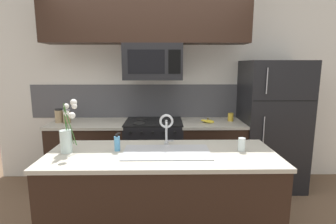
{
  "coord_description": "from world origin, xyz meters",
  "views": [
    {
      "loc": [
        0.14,
        -2.55,
        1.67
      ],
      "look_at": [
        0.18,
        0.27,
        1.16
      ],
      "focal_mm": 28.0,
      "sensor_mm": 36.0,
      "label": 1
    }
  ],
  "objects_px": {
    "storage_jar_medium": "(67,116)",
    "flower_vase": "(67,135)",
    "stove_range": "(154,154)",
    "dish_soap_bottle": "(117,143)",
    "microwave": "(153,62)",
    "storage_jar_tall": "(59,116)",
    "banana_bunch": "(208,121)",
    "spare_glass": "(242,144)",
    "sink_faucet": "(166,125)",
    "coffee_tin": "(231,117)",
    "refrigerator": "(271,125)"
  },
  "relations": [
    {
      "from": "banana_bunch",
      "to": "dish_soap_bottle",
      "type": "relative_size",
      "value": 1.15
    },
    {
      "from": "refrigerator",
      "to": "storage_jar_tall",
      "type": "xyz_separation_m",
      "value": [
        -2.86,
        -0.02,
        0.14
      ]
    },
    {
      "from": "microwave",
      "to": "flower_vase",
      "type": "height_order",
      "value": "microwave"
    },
    {
      "from": "stove_range",
      "to": "microwave",
      "type": "distance_m",
      "value": 1.24
    },
    {
      "from": "storage_jar_medium",
      "to": "spare_glass",
      "type": "relative_size",
      "value": 1.5
    },
    {
      "from": "dish_soap_bottle",
      "to": "flower_vase",
      "type": "height_order",
      "value": "flower_vase"
    },
    {
      "from": "banana_bunch",
      "to": "spare_glass",
      "type": "relative_size",
      "value": 1.61
    },
    {
      "from": "banana_bunch",
      "to": "spare_glass",
      "type": "bearing_deg",
      "value": -84.56
    },
    {
      "from": "stove_range",
      "to": "flower_vase",
      "type": "height_order",
      "value": "flower_vase"
    },
    {
      "from": "dish_soap_bottle",
      "to": "spare_glass",
      "type": "height_order",
      "value": "dish_soap_bottle"
    },
    {
      "from": "stove_range",
      "to": "dish_soap_bottle",
      "type": "distance_m",
      "value": 1.33
    },
    {
      "from": "storage_jar_tall",
      "to": "sink_faucet",
      "type": "relative_size",
      "value": 0.6
    },
    {
      "from": "refrigerator",
      "to": "spare_glass",
      "type": "bearing_deg",
      "value": -122.03
    },
    {
      "from": "spare_glass",
      "to": "flower_vase",
      "type": "distance_m",
      "value": 1.54
    },
    {
      "from": "coffee_tin",
      "to": "sink_faucet",
      "type": "relative_size",
      "value": 0.36
    },
    {
      "from": "storage_jar_tall",
      "to": "flower_vase",
      "type": "relative_size",
      "value": 0.39
    },
    {
      "from": "storage_jar_medium",
      "to": "coffee_tin",
      "type": "xyz_separation_m",
      "value": [
        2.2,
        0.08,
        -0.03
      ]
    },
    {
      "from": "microwave",
      "to": "refrigerator",
      "type": "relative_size",
      "value": 0.43
    },
    {
      "from": "banana_bunch",
      "to": "spare_glass",
      "type": "distance_m",
      "value": 1.16
    },
    {
      "from": "storage_jar_medium",
      "to": "dish_soap_bottle",
      "type": "height_order",
      "value": "storage_jar_medium"
    },
    {
      "from": "microwave",
      "to": "sink_faucet",
      "type": "distance_m",
      "value": 1.2
    },
    {
      "from": "stove_range",
      "to": "sink_faucet",
      "type": "height_order",
      "value": "sink_faucet"
    },
    {
      "from": "storage_jar_medium",
      "to": "flower_vase",
      "type": "bearing_deg",
      "value": -69.72
    },
    {
      "from": "microwave",
      "to": "coffee_tin",
      "type": "relative_size",
      "value": 6.77
    },
    {
      "from": "microwave",
      "to": "storage_jar_tall",
      "type": "xyz_separation_m",
      "value": [
        -1.26,
        0.02,
        -0.7
      ]
    },
    {
      "from": "refrigerator",
      "to": "sink_faucet",
      "type": "relative_size",
      "value": 5.63
    },
    {
      "from": "storage_jar_tall",
      "to": "spare_glass",
      "type": "bearing_deg",
      "value": -30.07
    },
    {
      "from": "microwave",
      "to": "coffee_tin",
      "type": "xyz_separation_m",
      "value": [
        1.05,
        0.07,
        -0.74
      ]
    },
    {
      "from": "dish_soap_bottle",
      "to": "coffee_tin",
      "type": "bearing_deg",
      "value": 43.03
    },
    {
      "from": "storage_jar_tall",
      "to": "storage_jar_medium",
      "type": "bearing_deg",
      "value": -15.62
    },
    {
      "from": "coffee_tin",
      "to": "sink_faucet",
      "type": "height_order",
      "value": "sink_faucet"
    },
    {
      "from": "refrigerator",
      "to": "storage_jar_medium",
      "type": "xyz_separation_m",
      "value": [
        -2.75,
        -0.05,
        0.14
      ]
    },
    {
      "from": "sink_faucet",
      "to": "flower_vase",
      "type": "xyz_separation_m",
      "value": [
        -0.87,
        -0.18,
        -0.04
      ]
    },
    {
      "from": "refrigerator",
      "to": "dish_soap_bottle",
      "type": "distance_m",
      "value": 2.24
    },
    {
      "from": "storage_jar_tall",
      "to": "storage_jar_medium",
      "type": "relative_size",
      "value": 1.04
    },
    {
      "from": "storage_jar_medium",
      "to": "coffee_tin",
      "type": "relative_size",
      "value": 1.61
    },
    {
      "from": "sink_faucet",
      "to": "spare_glass",
      "type": "height_order",
      "value": "sink_faucet"
    },
    {
      "from": "refrigerator",
      "to": "storage_jar_medium",
      "type": "relative_size",
      "value": 9.71
    },
    {
      "from": "stove_range",
      "to": "refrigerator",
      "type": "relative_size",
      "value": 0.54
    },
    {
      "from": "coffee_tin",
      "to": "dish_soap_bottle",
      "type": "xyz_separation_m",
      "value": [
        -1.33,
        -1.24,
        0.01
      ]
    },
    {
      "from": "storage_jar_tall",
      "to": "dish_soap_bottle",
      "type": "height_order",
      "value": "storage_jar_tall"
    },
    {
      "from": "microwave",
      "to": "banana_bunch",
      "type": "relative_size",
      "value": 3.91
    },
    {
      "from": "microwave",
      "to": "banana_bunch",
      "type": "height_order",
      "value": "microwave"
    },
    {
      "from": "storage_jar_medium",
      "to": "microwave",
      "type": "bearing_deg",
      "value": 0.59
    },
    {
      "from": "flower_vase",
      "to": "spare_glass",
      "type": "bearing_deg",
      "value": 0.54
    },
    {
      "from": "microwave",
      "to": "storage_jar_tall",
      "type": "relative_size",
      "value": 4.05
    },
    {
      "from": "sink_faucet",
      "to": "refrigerator",
      "type": "bearing_deg",
      "value": 36.52
    },
    {
      "from": "stove_range",
      "to": "spare_glass",
      "type": "height_order",
      "value": "spare_glass"
    },
    {
      "from": "microwave",
      "to": "coffee_tin",
      "type": "distance_m",
      "value": 1.29
    },
    {
      "from": "storage_jar_tall",
      "to": "flower_vase",
      "type": "height_order",
      "value": "flower_vase"
    }
  ]
}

